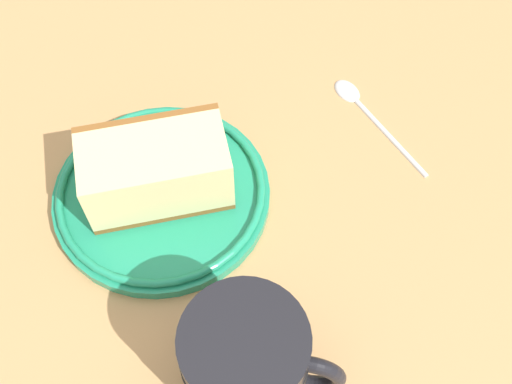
# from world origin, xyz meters

# --- Properties ---
(ground_plane) EXTENTS (1.40, 1.40, 0.04)m
(ground_plane) POSITION_xyz_m (0.00, 0.00, -0.02)
(ground_plane) COLOR tan
(small_plate) EXTENTS (0.18, 0.18, 0.02)m
(small_plate) POSITION_xyz_m (-0.11, -0.01, 0.01)
(small_plate) COLOR #1E8C66
(small_plate) RESTS_ON ground_plane
(cake_slice) EXTENTS (0.13, 0.13, 0.06)m
(cake_slice) POSITION_xyz_m (-0.12, -0.01, 0.04)
(cake_slice) COLOR brown
(cake_slice) RESTS_ON small_plate
(tea_mug) EXTENTS (0.11, 0.08, 0.09)m
(tea_mug) POSITION_xyz_m (0.03, -0.10, 0.05)
(tea_mug) COLOR black
(tea_mug) RESTS_ON ground_plane
(teaspoon) EXTENTS (0.12, 0.07, 0.01)m
(teaspoon) POSITION_xyz_m (-0.02, 0.17, 0.00)
(teaspoon) COLOR silver
(teaspoon) RESTS_ON ground_plane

